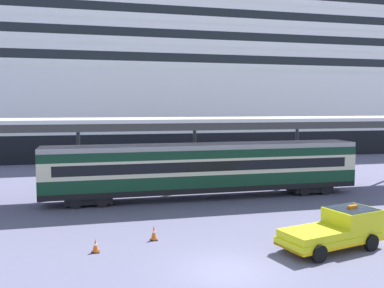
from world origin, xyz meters
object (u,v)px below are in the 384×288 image
object	(u,v)px
service_truck	(338,228)
traffic_cone_mid	(154,233)
cruise_ship	(245,66)
train_carriage	(205,168)
traffic_cone_near	(95,246)

from	to	relation	value
service_truck	traffic_cone_mid	world-z (taller)	service_truck
cruise_ship	train_carriage	world-z (taller)	cruise_ship
service_truck	traffic_cone_near	xyz separation A→B (m)	(-11.48, 2.18, -0.66)
cruise_ship	traffic_cone_near	bearing A→B (deg)	-118.62
service_truck	cruise_ship	bearing A→B (deg)	74.45
train_carriage	service_truck	size ratio (longest dim) A/B	4.27
train_carriage	traffic_cone_mid	xyz separation A→B (m)	(-5.25, -9.01, -1.93)
traffic_cone_near	cruise_ship	bearing A→B (deg)	61.38
train_carriage	cruise_ship	bearing A→B (deg)	64.85
service_truck	traffic_cone_mid	bearing A→B (deg)	158.66
cruise_ship	service_truck	size ratio (longest dim) A/B	23.13
train_carriage	traffic_cone_near	distance (m)	13.21
cruise_ship	traffic_cone_near	world-z (taller)	cruise_ship
cruise_ship	service_truck	xyz separation A→B (m)	(-13.18, -47.39, -12.50)
traffic_cone_mid	service_truck	bearing A→B (deg)	-21.34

